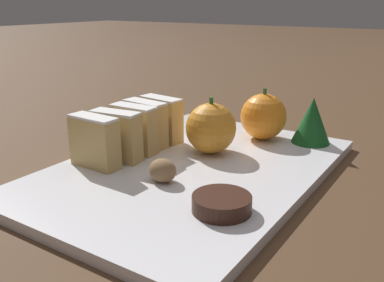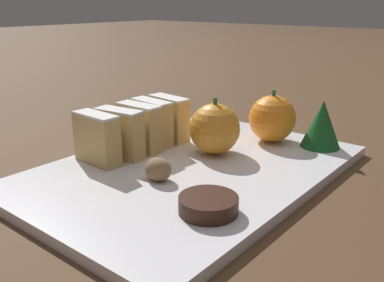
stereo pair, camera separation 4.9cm
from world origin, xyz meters
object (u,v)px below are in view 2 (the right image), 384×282
at_px(orange_far, 272,119).
at_px(walnut, 160,170).
at_px(chocolate_cookie, 208,205).
at_px(orange_near, 215,129).

relative_size(orange_far, walnut, 2.30).
bearing_deg(chocolate_cookie, walnut, 163.26).
height_order(walnut, chocolate_cookie, walnut).
xyz_separation_m(orange_far, walnut, (-0.02, -0.20, -0.02)).
bearing_deg(orange_near, orange_far, 70.41).
bearing_deg(orange_far, walnut, -96.80).
relative_size(orange_near, orange_far, 1.00).
bearing_deg(walnut, orange_near, 94.30).
xyz_separation_m(walnut, chocolate_cookie, (0.08, -0.03, -0.00)).
distance_m(orange_far, walnut, 0.20).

